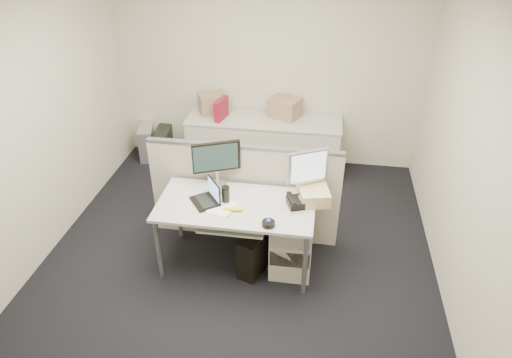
% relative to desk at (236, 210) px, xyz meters
% --- Properties ---
extents(floor, '(4.00, 4.50, 0.01)m').
position_rel_desk_xyz_m(floor, '(0.00, 0.00, -0.67)').
color(floor, black).
rests_on(floor, ground).
extents(wall_back, '(4.00, 0.02, 2.70)m').
position_rel_desk_xyz_m(wall_back, '(0.00, 2.25, 0.69)').
color(wall_back, beige).
rests_on(wall_back, ground).
extents(wall_left, '(0.02, 4.50, 2.70)m').
position_rel_desk_xyz_m(wall_left, '(-2.00, 0.00, 0.69)').
color(wall_left, beige).
rests_on(wall_left, ground).
extents(wall_right, '(0.02, 4.50, 2.70)m').
position_rel_desk_xyz_m(wall_right, '(2.00, 0.00, 0.69)').
color(wall_right, beige).
rests_on(wall_right, ground).
extents(desk, '(1.50, 0.75, 0.73)m').
position_rel_desk_xyz_m(desk, '(0.00, 0.00, 0.00)').
color(desk, '#B5B3AB').
rests_on(desk, floor).
extents(keyboard_tray, '(0.62, 0.32, 0.02)m').
position_rel_desk_xyz_m(keyboard_tray, '(0.00, -0.18, -0.04)').
color(keyboard_tray, '#B5B3AB').
rests_on(keyboard_tray, desk).
extents(drawer_pedestal, '(0.40, 0.55, 0.65)m').
position_rel_desk_xyz_m(drawer_pedestal, '(0.55, 0.05, -0.34)').
color(drawer_pedestal, beige).
rests_on(drawer_pedestal, floor).
extents(cubicle_partition, '(2.00, 0.06, 1.10)m').
position_rel_desk_xyz_m(cubicle_partition, '(0.00, 0.45, -0.11)').
color(cubicle_partition, beige).
rests_on(cubicle_partition, floor).
extents(back_counter, '(2.00, 0.60, 0.72)m').
position_rel_desk_xyz_m(back_counter, '(0.00, 1.93, -0.30)').
color(back_counter, beige).
rests_on(back_counter, floor).
extents(monitor_main, '(0.51, 0.35, 0.48)m').
position_rel_desk_xyz_m(monitor_main, '(-0.25, 0.32, 0.30)').
color(monitor_main, black).
rests_on(monitor_main, desk).
extents(monitor_small, '(0.45, 0.36, 0.49)m').
position_rel_desk_xyz_m(monitor_small, '(0.65, 0.25, 0.31)').
color(monitor_small, '#B7B7BC').
rests_on(monitor_small, desk).
extents(laptop, '(0.34, 0.35, 0.21)m').
position_rel_desk_xyz_m(laptop, '(-0.30, -0.02, 0.17)').
color(laptop, black).
rests_on(laptop, desk).
extents(trackball, '(0.15, 0.15, 0.05)m').
position_rel_desk_xyz_m(trackball, '(0.35, -0.28, 0.09)').
color(trackball, black).
rests_on(trackball, desk).
extents(desk_phone, '(0.27, 0.25, 0.07)m').
position_rel_desk_xyz_m(desk_phone, '(0.60, 0.08, 0.10)').
color(desk_phone, black).
rests_on(desk_phone, desk).
extents(paper_stack, '(0.27, 0.32, 0.01)m').
position_rel_desk_xyz_m(paper_stack, '(-0.12, -0.08, 0.07)').
color(paper_stack, white).
rests_on(paper_stack, desk).
extents(sticky_pad, '(0.08, 0.08, 0.01)m').
position_rel_desk_xyz_m(sticky_pad, '(-0.05, -0.18, 0.07)').
color(sticky_pad, gold).
rests_on(sticky_pad, desk).
extents(travel_mug, '(0.08, 0.08, 0.16)m').
position_rel_desk_xyz_m(travel_mug, '(-0.10, 0.02, 0.15)').
color(travel_mug, black).
rests_on(travel_mug, desk).
extents(banana, '(0.20, 0.07, 0.04)m').
position_rel_desk_xyz_m(banana, '(0.00, -0.11, 0.09)').
color(banana, yellow).
rests_on(banana, desk).
extents(cellphone, '(0.06, 0.10, 0.01)m').
position_rel_desk_xyz_m(cellphone, '(-0.15, 0.20, 0.07)').
color(cellphone, black).
rests_on(cellphone, desk).
extents(manila_folders, '(0.35, 0.41, 0.13)m').
position_rel_desk_xyz_m(manila_folders, '(0.72, 0.20, 0.13)').
color(manila_folders, '#D5BB72').
rests_on(manila_folders, desk).
extents(keyboard, '(0.50, 0.28, 0.03)m').
position_rel_desk_xyz_m(keyboard, '(-0.05, -0.14, -0.02)').
color(keyboard, black).
rests_on(keyboard, keyboard_tray).
extents(pc_tower_desk, '(0.33, 0.51, 0.44)m').
position_rel_desk_xyz_m(pc_tower_desk, '(0.20, -0.05, -0.44)').
color(pc_tower_desk, black).
rests_on(pc_tower_desk, floor).
extents(pc_tower_spare_dark, '(0.24, 0.48, 0.43)m').
position_rel_desk_xyz_m(pc_tower_spare_dark, '(-1.45, 2.03, -0.45)').
color(pc_tower_spare_dark, black).
rests_on(pc_tower_spare_dark, floor).
extents(pc_tower_spare_silver, '(0.32, 0.53, 0.46)m').
position_rel_desk_xyz_m(pc_tower_spare_silver, '(-1.70, 2.03, -0.43)').
color(pc_tower_spare_silver, '#B7B7BC').
rests_on(pc_tower_spare_silver, floor).
extents(cardboard_box_left, '(0.46, 0.42, 0.28)m').
position_rel_desk_xyz_m(cardboard_box_left, '(-0.70, 2.05, 0.20)').
color(cardboard_box_left, '#8A6750').
rests_on(cardboard_box_left, back_counter).
extents(cardboard_box_right, '(0.47, 0.43, 0.28)m').
position_rel_desk_xyz_m(cardboard_box_right, '(0.25, 2.05, 0.19)').
color(cardboard_box_right, '#8A6750').
rests_on(cardboard_box_right, back_counter).
extents(red_binder, '(0.14, 0.32, 0.29)m').
position_rel_desk_xyz_m(red_binder, '(-0.55, 1.86, 0.20)').
color(red_binder, maroon).
rests_on(red_binder, back_counter).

